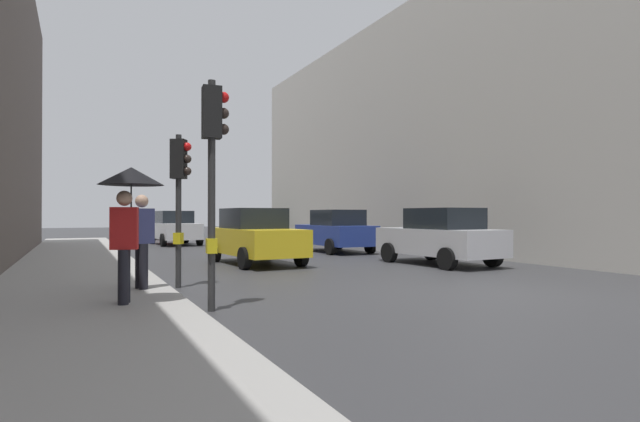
# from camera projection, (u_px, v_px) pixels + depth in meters

# --- Properties ---
(ground_plane) EXTENTS (120.00, 120.00, 0.00)m
(ground_plane) POSITION_uv_depth(u_px,v_px,m) (485.00, 293.00, 10.00)
(ground_plane) COLOR #38383A
(sidewalk_kerb) EXTENTS (3.23, 40.00, 0.16)m
(sidewalk_kerb) POSITION_uv_depth(u_px,v_px,m) (78.00, 275.00, 12.22)
(sidewalk_kerb) COLOR #A8A5A0
(sidewalk_kerb) RESTS_ON ground
(building_facade_right) EXTENTS (12.00, 33.20, 10.88)m
(building_facade_right) POSITION_uv_depth(u_px,v_px,m) (505.00, 136.00, 24.74)
(building_facade_right) COLOR #B2ADA3
(building_facade_right) RESTS_ON ground
(traffic_light_near_left) EXTENTS (0.44, 0.27, 3.72)m
(traffic_light_near_left) POSITION_uv_depth(u_px,v_px,m) (213.00, 152.00, 8.12)
(traffic_light_near_left) COLOR #2D2D2D
(traffic_light_near_left) RESTS_ON ground
(traffic_light_near_right) EXTENTS (0.44, 0.37, 3.26)m
(traffic_light_near_right) POSITION_uv_depth(u_px,v_px,m) (180.00, 182.00, 10.71)
(traffic_light_near_right) COLOR #2D2D2D
(traffic_light_near_right) RESTS_ON ground
(car_white_compact) EXTENTS (2.23, 4.31, 1.76)m
(car_white_compact) POSITION_uv_depth(u_px,v_px,m) (175.00, 228.00, 26.27)
(car_white_compact) COLOR silver
(car_white_compact) RESTS_ON ground
(car_yellow_taxi) EXTENTS (2.22, 4.30, 1.76)m
(car_yellow_taxi) POSITION_uv_depth(u_px,v_px,m) (255.00, 236.00, 15.92)
(car_yellow_taxi) COLOR yellow
(car_yellow_taxi) RESTS_ON ground
(car_red_sedan) EXTENTS (2.06, 4.22, 1.76)m
(car_red_sedan) POSITION_uv_depth(u_px,v_px,m) (159.00, 225.00, 33.58)
(car_red_sedan) COLOR red
(car_red_sedan) RESTS_ON ground
(car_green_estate) EXTENTS (2.17, 4.28, 1.76)m
(car_green_estate) POSITION_uv_depth(u_px,v_px,m) (240.00, 225.00, 33.71)
(car_green_estate) COLOR #2D6038
(car_green_estate) RESTS_ON ground
(car_blue_van) EXTENTS (2.04, 4.21, 1.76)m
(car_blue_van) POSITION_uv_depth(u_px,v_px,m) (335.00, 231.00, 21.03)
(car_blue_van) COLOR navy
(car_blue_van) RESTS_ON ground
(car_silver_hatchback) EXTENTS (2.19, 4.29, 1.76)m
(car_silver_hatchback) POSITION_uv_depth(u_px,v_px,m) (440.00, 236.00, 15.68)
(car_silver_hatchback) COLOR #BCBCC1
(car_silver_hatchback) RESTS_ON ground
(pedestrian_with_umbrella) EXTENTS (1.00, 1.00, 2.14)m
(pedestrian_with_umbrella) POSITION_uv_depth(u_px,v_px,m) (129.00, 196.00, 7.91)
(pedestrian_with_umbrella) COLOR black
(pedestrian_with_umbrella) RESTS_ON sidewalk_kerb
(pedestrian_with_grey_backpack) EXTENTS (0.65, 0.42, 1.77)m
(pedestrian_with_grey_backpack) POSITION_uv_depth(u_px,v_px,m) (139.00, 235.00, 9.44)
(pedestrian_with_grey_backpack) COLOR black
(pedestrian_with_grey_backpack) RESTS_ON sidewalk_kerb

